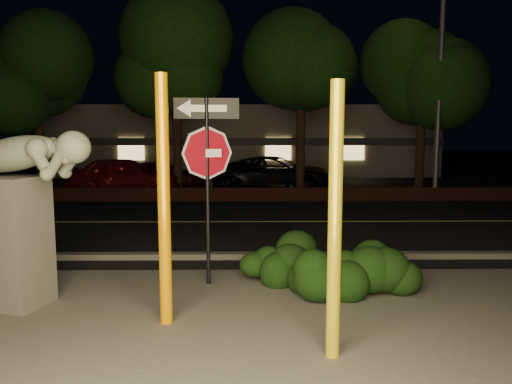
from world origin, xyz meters
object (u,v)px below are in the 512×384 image
parked_car_red (125,176)px  parked_car_darkred (163,175)px  streetlight (436,42)px  parked_car_dark (276,174)px  yellow_pole_right (335,223)px  sculpture (16,200)px  signpost (207,154)px  yellow_pole_left (164,202)px

parked_car_red → parked_car_darkred: parked_car_red is taller
streetlight → parked_car_dark: 8.15m
yellow_pole_right → parked_car_darkred: bearing=106.2°
yellow_pole_right → sculpture: size_ratio=1.21×
signpost → yellow_pole_right: bearing=-64.6°
signpost → streetlight: size_ratio=0.33×
sculpture → parked_car_darkred: 15.30m
yellow_pole_right → parked_car_red: (-6.14, 14.86, -0.83)m
sculpture → parked_car_dark: bearing=89.4°
yellow_pole_right → sculpture: (-4.44, 1.76, 0.03)m
yellow_pole_left → streetlight: bearing=56.2°
yellow_pole_left → signpost: (0.44, 1.74, 0.57)m
sculpture → parked_car_dark: 14.89m
sculpture → parked_car_red: sculpture is taller
sculpture → parked_car_dark: sculpture is taller
streetlight → parked_car_red: (-11.92, 1.96, -5.01)m
sculpture → parked_car_dark: (4.58, 14.14, -0.89)m
signpost → streetlight: 13.04m
yellow_pole_right → sculpture: 4.78m
parked_car_darkred → yellow_pole_right: bearing=179.8°
yellow_pole_right → signpost: 3.35m
yellow_pole_left → parked_car_darkred: 16.24m
streetlight → parked_car_darkred: (-10.74, 4.12, -5.20)m
yellow_pole_left → streetlight: streetlight is taller
yellow_pole_left → yellow_pole_right: size_ratio=1.06×
sculpture → parked_car_red: (-1.70, 13.09, -0.86)m
yellow_pole_right → parked_car_dark: yellow_pole_right is taller
yellow_pole_left → parked_car_dark: 15.04m
signpost → yellow_pole_left: bearing=-109.9°
yellow_pole_left → parked_car_dark: (2.27, 14.84, -0.96)m
yellow_pole_right → parked_car_darkred: size_ratio=0.78×
yellow_pole_right → streetlight: streetlight is taller
streetlight → parked_car_red: size_ratio=2.12×
streetlight → parked_car_darkred: size_ratio=2.34×
signpost → sculpture: (-2.75, -1.05, -0.63)m
yellow_pole_right → parked_car_darkred: 17.76m
sculpture → parked_car_darkred: sculpture is taller
yellow_pole_left → parked_car_darkred: (-2.83, 15.95, -1.11)m
signpost → streetlight: (7.47, 10.09, 3.52)m
yellow_pole_right → signpost: bearing=121.1°
yellow_pole_right → parked_car_red: yellow_pole_right is taller
signpost → parked_car_red: signpost is taller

